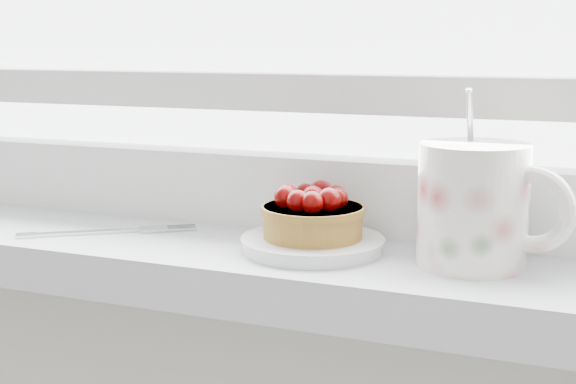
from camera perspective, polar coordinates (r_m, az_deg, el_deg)
The scene contains 4 objects.
saucer at distance 0.69m, azimuth 1.77°, elevation -3.73°, with size 0.12×0.12×0.01m, color silver.
raspberry_tart at distance 0.68m, azimuth 1.77°, elevation -1.61°, with size 0.09×0.09×0.05m.
floral_mug at distance 0.65m, azimuth 13.28°, elevation -0.76°, with size 0.13×0.10×0.14m.
fork at distance 0.77m, azimuth -12.75°, elevation -2.74°, with size 0.14×0.11×0.00m.
Camera 1 is at (0.25, 1.26, 1.12)m, focal length 50.00 mm.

